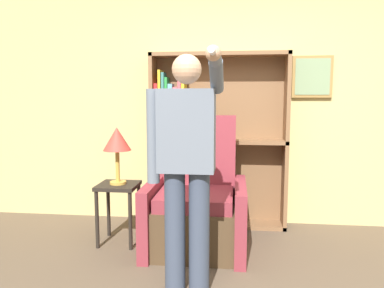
# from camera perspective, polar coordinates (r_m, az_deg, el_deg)

# --- Properties ---
(wall_back) EXTENTS (8.00, 0.11, 2.80)m
(wall_back) POSITION_cam_1_polar(r_m,az_deg,el_deg) (4.23, 6.93, 6.84)
(wall_back) COLOR tan
(wall_back) RESTS_ON ground_plane
(bookcase) EXTENTS (1.48, 0.28, 1.89)m
(bookcase) POSITION_cam_1_polar(r_m,az_deg,el_deg) (4.13, 1.24, -0.23)
(bookcase) COLOR brown
(bookcase) RESTS_ON ground_plane
(armchair) EXTENTS (0.92, 0.85, 1.24)m
(armchair) POSITION_cam_1_polar(r_m,az_deg,el_deg) (3.60, 0.72, -9.60)
(armchair) COLOR #4C3823
(armchair) RESTS_ON ground_plane
(person_standing) EXTENTS (0.54, 0.78, 1.71)m
(person_standing) POSITION_cam_1_polar(r_m,az_deg,el_deg) (2.63, -0.87, -2.61)
(person_standing) COLOR #384256
(person_standing) RESTS_ON ground_plane
(side_table) EXTENTS (0.38, 0.38, 0.59)m
(side_table) POSITION_cam_1_polar(r_m,az_deg,el_deg) (3.74, -11.15, -7.82)
(side_table) COLOR black
(side_table) RESTS_ON ground_plane
(table_lamp) EXTENTS (0.27, 0.27, 0.55)m
(table_lamp) POSITION_cam_1_polar(r_m,az_deg,el_deg) (3.63, -11.36, 0.42)
(table_lamp) COLOR gold
(table_lamp) RESTS_ON side_table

